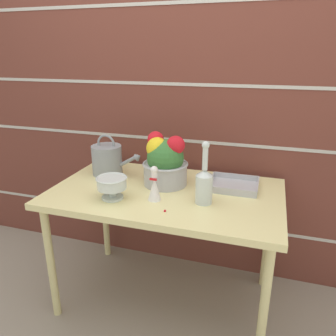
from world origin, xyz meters
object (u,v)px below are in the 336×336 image
figurine_vase (154,186)px  wire_tray (234,186)px  crystal_pedestal_bowl (112,184)px  flower_planter (165,162)px  watering_can (108,160)px  glass_decanter (204,183)px

figurine_vase → wire_tray: figurine_vase is taller
crystal_pedestal_bowl → figurine_vase: bearing=13.1°
figurine_vase → flower_planter: bearing=94.1°
watering_can → glass_decanter: bearing=-19.3°
flower_planter → wire_tray: bearing=10.2°
flower_planter → glass_decanter: glass_decanter is taller
flower_planter → watering_can: bearing=172.7°
wire_tray → watering_can: bearing=-178.6°
figurine_vase → wire_tray: 0.48m
crystal_pedestal_bowl → figurine_vase: figurine_vase is taller
figurine_vase → crystal_pedestal_bowl: bearing=-166.9°
watering_can → figurine_vase: bearing=-33.7°
watering_can → glass_decanter: 0.70m
glass_decanter → flower_planter: bearing=146.0°
crystal_pedestal_bowl → figurine_vase: 0.22m
watering_can → glass_decanter: (0.66, -0.23, 0.01)m
glass_decanter → figurine_vase: bearing=-170.6°
watering_can → crystal_pedestal_bowl: watering_can is taller
crystal_pedestal_bowl → figurine_vase: size_ratio=0.88×
flower_planter → wire_tray: flower_planter is taller
flower_planter → figurine_vase: flower_planter is taller
watering_can → flower_planter: bearing=-7.3°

